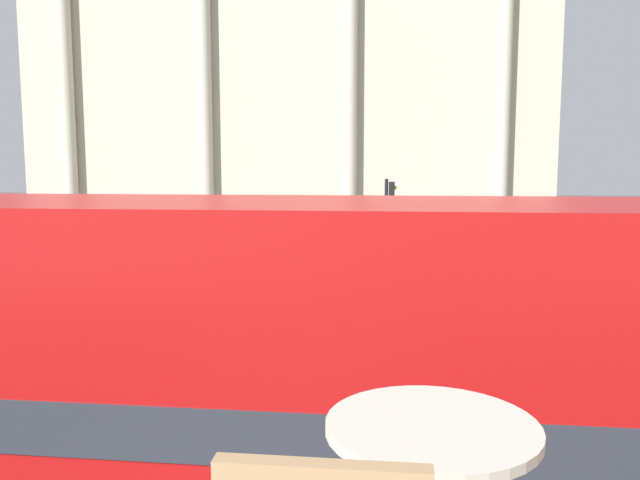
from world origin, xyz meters
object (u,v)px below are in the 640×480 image
pedestrian_red (418,239)px  pedestrian_black (527,229)px  traffic_light_near (131,262)px  pedestrian_white (549,245)px  pedestrian_blue (233,242)px  plaza_building_left (293,62)px  traffic_light_mid (388,220)px  double_decker_bus (362,395)px

pedestrian_red → pedestrian_black: bearing=9.0°
traffic_light_near → pedestrian_white: size_ratio=2.11×
pedestrian_red → pedestrian_blue: bearing=160.1°
pedestrian_white → plaza_building_left: bearing=-46.6°
traffic_light_near → pedestrian_black: size_ratio=2.04×
traffic_light_mid → pedestrian_blue: traffic_light_mid is taller
traffic_light_near → double_decker_bus: bearing=-53.4°
traffic_light_mid → pedestrian_black: 16.43m
traffic_light_mid → pedestrian_white: bearing=45.5°
double_decker_bus → pedestrian_blue: double_decker_bus is taller
double_decker_bus → pedestrian_white: double_decker_bus is taller
pedestrian_white → traffic_light_near: bearing=55.5°
pedestrian_red → pedestrian_white: bearing=-48.9°
traffic_light_mid → traffic_light_near: bearing=-124.2°
pedestrian_red → traffic_light_mid: bearing=-130.9°
double_decker_bus → traffic_light_near: bearing=125.7°
double_decker_bus → traffic_light_mid: double_decker_bus is taller
pedestrian_red → pedestrian_black: 8.30m
plaza_building_left → pedestrian_blue: bearing=-90.0°
pedestrian_white → double_decker_bus: bearing=77.4°
pedestrian_black → pedestrian_white: bearing=13.9°
traffic_light_mid → pedestrian_blue: (-7.33, 7.12, -1.70)m
double_decker_bus → pedestrian_black: double_decker_bus is taller
plaza_building_left → traffic_light_mid: plaza_building_left is taller
pedestrian_red → pedestrian_black: pedestrian_black is taller
double_decker_bus → pedestrian_red: size_ratio=6.42×
pedestrian_black → pedestrian_white: size_ratio=1.03×
pedestrian_blue → pedestrian_white: pedestrian_white is taller
plaza_building_left → pedestrian_white: bearing=-51.4°
pedestrian_red → pedestrian_white: 5.97m
traffic_light_mid → pedestrian_blue: 10.36m
traffic_light_near → pedestrian_blue: traffic_light_near is taller
traffic_light_near → traffic_light_mid: (5.63, 8.28, 0.29)m
pedestrian_red → pedestrian_white: (5.71, -1.73, 0.03)m
double_decker_bus → traffic_light_near: (-5.50, 7.41, 0.04)m
double_decker_bus → pedestrian_black: bearing=74.6°
traffic_light_near → plaza_building_left: bearing=92.9°
plaza_building_left → pedestrian_white: 25.71m
double_decker_bus → pedestrian_black: 31.15m
plaza_building_left → pedestrian_black: (14.99, -10.92, -11.14)m
traffic_light_mid → pedestrian_white: traffic_light_mid is taller
traffic_light_near → pedestrian_black: (13.30, 22.72, -1.33)m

